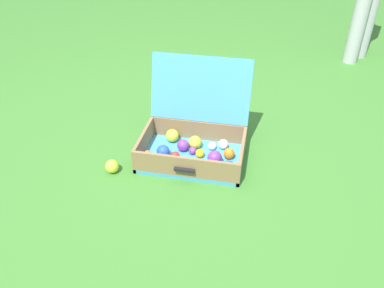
% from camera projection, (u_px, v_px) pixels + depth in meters
% --- Properties ---
extents(ground_plane, '(16.00, 16.00, 0.00)m').
position_uv_depth(ground_plane, '(181.00, 164.00, 2.23)').
color(ground_plane, '#3D7A2D').
extents(open_suitcase, '(0.59, 0.53, 0.52)m').
position_uv_depth(open_suitcase, '(195.00, 138.00, 2.24)').
color(open_suitcase, '#4799C6').
rests_on(open_suitcase, ground).
extents(stray_ball_on_grass, '(0.08, 0.08, 0.08)m').
position_uv_depth(stray_ball_on_grass, '(112.00, 166.00, 2.15)').
color(stray_ball_on_grass, '#CCDB38').
rests_on(stray_ball_on_grass, ground).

